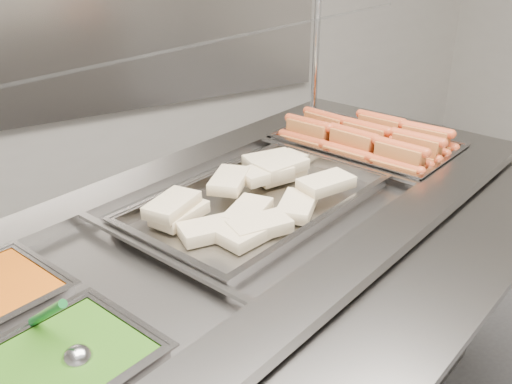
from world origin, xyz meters
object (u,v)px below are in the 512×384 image
steam_counter (245,342)px  sneeze_guard (178,54)px  pan_wraps (258,207)px  pan_hotdogs (365,153)px  serving_spoon (72,351)px

steam_counter → sneeze_guard: 0.87m
pan_wraps → steam_counter: bearing=-160.7°
sneeze_guard → pan_hotdogs: 0.80m
sneeze_guard → pan_wraps: (0.13, -0.19, -0.40)m
steam_counter → serving_spoon: serving_spoon is taller
steam_counter → pan_wraps: 0.44m
steam_counter → serving_spoon: 0.81m
sneeze_guard → pan_wraps: 0.46m
pan_wraps → serving_spoon: (-0.60, -0.37, 0.04)m
steam_counter → serving_spoon: size_ratio=12.07×
steam_counter → pan_hotdogs: bearing=19.3°
sneeze_guard → pan_hotdogs: sneeze_guard is taller
pan_hotdogs → sneeze_guard: bearing=-180.0°
sneeze_guard → pan_hotdogs: bearing=0.0°
steam_counter → pan_hotdogs: size_ratio=3.24×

